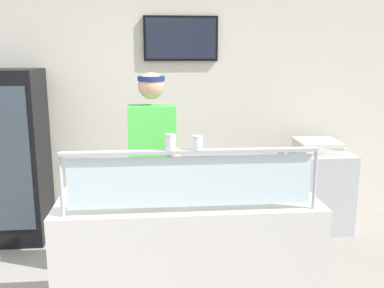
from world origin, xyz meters
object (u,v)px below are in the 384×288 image
at_px(drink_fridge, 9,156).
at_px(pizza_tray, 154,193).
at_px(parmesan_shaker, 170,143).
at_px(pepper_flake_shaker, 197,144).
at_px(worker_figure, 153,166).
at_px(pizza_box_stack, 318,147).
at_px(pizza_server, 158,190).

bearing_deg(drink_fridge, pizza_tray, -46.67).
bearing_deg(parmesan_shaker, pepper_flake_shaker, -0.00).
bearing_deg(worker_figure, pizza_box_stack, 28.08).
bearing_deg(worker_figure, pizza_tray, -89.97).
xyz_separation_m(pizza_server, worker_figure, (-0.03, 0.59, 0.02)).
xyz_separation_m(parmesan_shaker, pizza_box_stack, (1.64, 1.86, -0.46)).
relative_size(pepper_flake_shaker, pizza_box_stack, 0.18).
bearing_deg(pizza_box_stack, pepper_flake_shaker, -128.61).
bearing_deg(pizza_server, pepper_flake_shaker, -70.35).
relative_size(parmesan_shaker, worker_figure, 0.06).
distance_m(pizza_server, pizza_box_stack, 2.30).
bearing_deg(pizza_tray, worker_figure, 90.03).
height_order(parmesan_shaker, drink_fridge, drink_fridge).
distance_m(pepper_flake_shaker, drink_fridge, 2.62).
height_order(pepper_flake_shaker, drink_fridge, drink_fridge).
bearing_deg(pepper_flake_shaker, drink_fridge, 132.25).
xyz_separation_m(parmesan_shaker, pepper_flake_shaker, (0.16, -0.00, -0.01)).
bearing_deg(pizza_box_stack, worker_figure, -151.92).
bearing_deg(pizza_server, pizza_box_stack, 26.26).
bearing_deg(pizza_tray, drink_fridge, 133.33).
height_order(drink_fridge, pizza_box_stack, drink_fridge).
xyz_separation_m(pizza_tray, parmesan_shaker, (0.11, -0.35, 0.42)).
height_order(worker_figure, pizza_box_stack, worker_figure).
distance_m(parmesan_shaker, drink_fridge, 2.52).
xyz_separation_m(worker_figure, pizza_box_stack, (1.75, 0.93, -0.08)).
bearing_deg(pizza_server, pizza_tray, 133.13).
relative_size(pizza_tray, worker_figure, 0.28).
bearing_deg(pizza_box_stack, pizza_server, -138.34).
bearing_deg(parmesan_shaker, worker_figure, 96.51).
height_order(parmesan_shaker, pizza_box_stack, parmesan_shaker).
relative_size(pizza_tray, pepper_flake_shaker, 5.83).
bearing_deg(pizza_box_stack, parmesan_shaker, -131.49).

